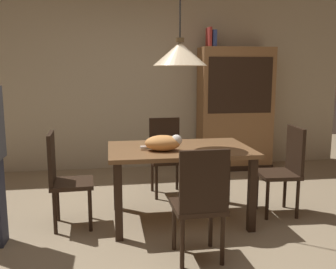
# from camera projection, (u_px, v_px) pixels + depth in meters

# --- Properties ---
(ground) EXTENTS (10.00, 10.00, 0.00)m
(ground) POSITION_uv_depth(u_px,v_px,m) (172.00, 237.00, 3.43)
(ground) COLOR #998466
(back_wall) EXTENTS (6.40, 0.10, 2.90)m
(back_wall) POSITION_uv_depth(u_px,v_px,m) (144.00, 74.00, 5.77)
(back_wall) COLOR beige
(back_wall) RESTS_ON ground
(dining_table) EXTENTS (1.40, 0.90, 0.75)m
(dining_table) POSITION_uv_depth(u_px,v_px,m) (179.00, 157.00, 3.74)
(dining_table) COLOR brown
(dining_table) RESTS_ON ground
(chair_far_back) EXTENTS (0.42, 0.42, 0.93)m
(chair_far_back) POSITION_uv_depth(u_px,v_px,m) (166.00, 152.00, 4.61)
(chair_far_back) COLOR black
(chair_far_back) RESTS_ON ground
(chair_left_side) EXTENTS (0.42, 0.42, 0.93)m
(chair_left_side) POSITION_uv_depth(u_px,v_px,m) (64.00, 176.00, 3.58)
(chair_left_side) COLOR black
(chair_left_side) RESTS_ON ground
(chair_right_side) EXTENTS (0.42, 0.42, 0.93)m
(chair_right_side) POSITION_uv_depth(u_px,v_px,m) (285.00, 167.00, 3.93)
(chair_right_side) COLOR black
(chair_right_side) RESTS_ON ground
(chair_near_front) EXTENTS (0.41, 0.41, 0.93)m
(chair_near_front) POSITION_uv_depth(u_px,v_px,m) (200.00, 200.00, 2.90)
(chair_near_front) COLOR black
(chair_near_front) RESTS_ON ground
(cat_sleeping) EXTENTS (0.39, 0.26, 0.16)m
(cat_sleeping) POSITION_uv_depth(u_px,v_px,m) (164.00, 143.00, 3.56)
(cat_sleeping) COLOR #E59951
(cat_sleeping) RESTS_ON dining_table
(pendant_lamp) EXTENTS (0.52, 0.52, 1.30)m
(pendant_lamp) POSITION_uv_depth(u_px,v_px,m) (180.00, 54.00, 3.57)
(pendant_lamp) COLOR beige
(hutch_bookcase) EXTENTS (1.12, 0.45, 1.85)m
(hutch_bookcase) POSITION_uv_depth(u_px,v_px,m) (235.00, 111.00, 5.75)
(hutch_bookcase) COLOR olive
(hutch_bookcase) RESTS_ON ground
(book_red_tall) EXTENTS (0.04, 0.22, 0.28)m
(book_red_tall) POSITION_uv_depth(u_px,v_px,m) (209.00, 37.00, 5.50)
(book_red_tall) COLOR #B73833
(book_red_tall) RESTS_ON hutch_bookcase
(book_blue_wide) EXTENTS (0.06, 0.24, 0.24)m
(book_blue_wide) POSITION_uv_depth(u_px,v_px,m) (213.00, 39.00, 5.51)
(book_blue_wide) COLOR #384C93
(book_blue_wide) RESTS_ON hutch_bookcase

